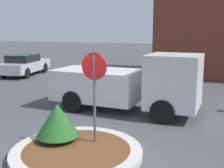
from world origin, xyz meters
name	(u,v)px	position (x,y,z in m)	size (l,w,h in m)	color
ground_plane	(77,155)	(0.00, 0.00, 0.00)	(120.00, 120.00, 0.00)	#474749
traffic_island	(77,152)	(0.00, 0.00, 0.09)	(3.31, 3.31, 0.17)	#BCB7AD
stop_sign	(94,83)	(0.23, 0.59, 1.78)	(0.70, 0.07, 2.57)	#4C4C51
island_shrub	(57,120)	(-0.75, 0.31, 0.75)	(1.15, 1.15, 1.02)	brown
utility_truck	(129,84)	(-0.01, 4.17, 1.10)	(5.67, 2.18, 2.28)	silver
parked_sedan_silver	(25,64)	(-9.74, 10.06, 0.75)	(2.63, 4.80, 1.47)	#B7B7BC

